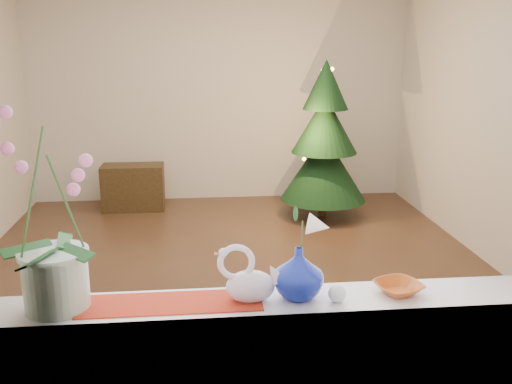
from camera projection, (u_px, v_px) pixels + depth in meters
ground at (234, 276)px, 4.74m from camera, size 5.00×5.00×0.00m
wall_back at (219, 88)px, 6.80m from camera, size 4.50×0.10×2.70m
wall_front at (274, 203)px, 1.99m from camera, size 4.50×0.10×2.70m
wall_right at (509, 111)px, 4.62m from camera, size 0.10×5.00×2.70m
windowsill at (269, 304)px, 2.23m from camera, size 2.20×0.26×0.04m
window_frame at (274, 101)px, 1.93m from camera, size 2.22×0.06×1.60m
runner at (171, 303)px, 2.19m from camera, size 0.70×0.20×0.01m
orchid_pot at (49, 212)px, 2.06m from camera, size 0.29×0.29×0.76m
swan at (250, 274)px, 2.19m from camera, size 0.27×0.14×0.22m
blue_vase at (299, 269)px, 2.22m from camera, size 0.23×0.23×0.24m
lily at (300, 218)px, 2.16m from camera, size 0.13×0.08×0.18m
paperweight at (337, 294)px, 2.20m from camera, size 0.09×0.09×0.07m
amber_dish at (399, 289)px, 2.28m from camera, size 0.20×0.20×0.04m
xmas_tree at (324, 140)px, 6.17m from camera, size 1.12×1.12×1.72m
side_table at (133, 187)px, 6.58m from camera, size 0.70×0.35×0.52m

